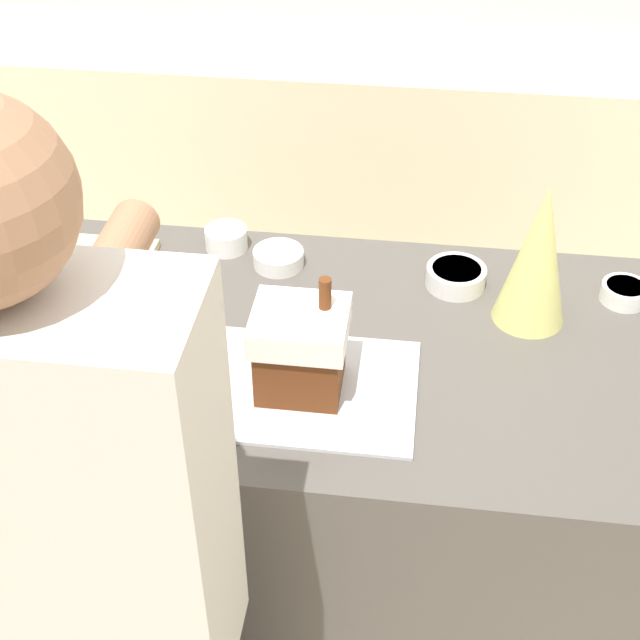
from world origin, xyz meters
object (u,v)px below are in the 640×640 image
object	(u,v)px
candy_bowl_front_corner	(278,257)
cookbook	(104,253)
gingerbread_house	(300,349)
decorative_tree	(538,256)
candy_bowl_center_rear	(456,276)
candy_bowl_behind_tray	(226,238)
candy_bowl_far_right	(624,292)
candy_bowl_near_tray_left	(50,312)
person	(86,617)
baking_tray	(301,387)

from	to	relation	value
candy_bowl_front_corner	cookbook	distance (m)	0.42
gingerbread_house	decorative_tree	bearing A→B (deg)	32.68
gingerbread_house	candy_bowl_center_rear	distance (m)	0.50
candy_bowl_behind_tray	candy_bowl_far_right	world-z (taller)	candy_bowl_behind_tray
candy_bowl_far_right	candy_bowl_near_tray_left	bearing A→B (deg)	-169.18
decorative_tree	candy_bowl_behind_tray	distance (m)	0.74
candy_bowl_far_right	person	world-z (taller)	person
decorative_tree	person	size ratio (longest dim) A/B	0.18
candy_bowl_behind_tray	candy_bowl_front_corner	world-z (taller)	candy_bowl_behind_tray
decorative_tree	candy_bowl_behind_tray	size ratio (longest dim) A/B	3.19
candy_bowl_front_corner	cookbook	world-z (taller)	candy_bowl_front_corner
candy_bowl_behind_tray	cookbook	bearing A→B (deg)	-164.95
decorative_tree	person	world-z (taller)	person
person	candy_bowl_far_right	bearing A→B (deg)	44.85
baking_tray	decorative_tree	size ratio (longest dim) A/B	1.42
candy_bowl_center_rear	candy_bowl_far_right	size ratio (longest dim) A/B	1.31
cookbook	person	xyz separation A→B (m)	(0.28, -0.94, -0.03)
candy_bowl_front_corner	person	distance (m)	0.97
gingerbread_house	candy_bowl_near_tray_left	xyz separation A→B (m)	(-0.57, 0.15, -0.08)
candy_bowl_near_tray_left	person	xyz separation A→B (m)	(0.31, -0.69, -0.04)
candy_bowl_near_tray_left	cookbook	distance (m)	0.26
decorative_tree	gingerbread_house	bearing A→B (deg)	-147.32
candy_bowl_front_corner	candy_bowl_near_tray_left	bearing A→B (deg)	-148.78
decorative_tree	candy_bowl_near_tray_left	distance (m)	1.04
decorative_tree	candy_bowl_center_rear	bearing A→B (deg)	147.60
candy_bowl_near_tray_left	candy_bowl_behind_tray	distance (m)	0.46
cookbook	person	size ratio (longest dim) A/B	0.13
gingerbread_house	candy_bowl_center_rear	bearing A→B (deg)	52.73
candy_bowl_near_tray_left	candy_bowl_front_corner	world-z (taller)	candy_bowl_near_tray_left
baking_tray	candy_bowl_behind_tray	world-z (taller)	candy_bowl_behind_tray
candy_bowl_behind_tray	candy_bowl_far_right	xyz separation A→B (m)	(0.92, -0.09, -0.01)
candy_bowl_near_tray_left	candy_bowl_far_right	distance (m)	1.26
candy_bowl_behind_tray	cookbook	world-z (taller)	candy_bowl_behind_tray
decorative_tree	cookbook	distance (m)	1.01
candy_bowl_front_corner	candy_bowl_far_right	bearing A→B (deg)	-2.76
gingerbread_house	candy_bowl_behind_tray	xyz separation A→B (m)	(-0.25, 0.48, -0.07)
gingerbread_house	candy_bowl_front_corner	world-z (taller)	gingerbread_house
candy_bowl_behind_tray	person	world-z (taller)	person
cookbook	person	world-z (taller)	person
cookbook	candy_bowl_far_right	bearing A→B (deg)	-0.82
candy_bowl_near_tray_left	candy_bowl_behind_tray	size ratio (longest dim) A/B	1.37
candy_bowl_near_tray_left	person	bearing A→B (deg)	-65.53
decorative_tree	candy_bowl_far_right	world-z (taller)	decorative_tree
candy_bowl_near_tray_left	candy_bowl_center_rear	bearing A→B (deg)	15.84
baking_tray	candy_bowl_far_right	world-z (taller)	candy_bowl_far_right
candy_bowl_behind_tray	cookbook	distance (m)	0.29
candy_bowl_front_corner	gingerbread_house	bearing A→B (deg)	-74.63
candy_bowl_center_rear	person	xyz separation A→B (m)	(-0.56, -0.93, -0.04)
baking_tray	candy_bowl_front_corner	world-z (taller)	candy_bowl_front_corner
decorative_tree	candy_bowl_front_corner	size ratio (longest dim) A/B	2.72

